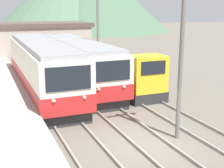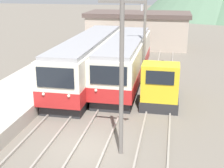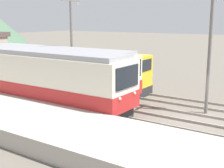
# 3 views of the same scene
# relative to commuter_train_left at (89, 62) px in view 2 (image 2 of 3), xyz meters

# --- Properties ---
(ground_plane) EXTENTS (200.00, 200.00, 0.00)m
(ground_plane) POSITION_rel_commuter_train_left_xyz_m (2.60, -10.27, -1.71)
(ground_plane) COLOR #665E54
(track_left) EXTENTS (1.54, 60.00, 0.14)m
(track_left) POSITION_rel_commuter_train_left_xyz_m (0.00, -10.27, -1.64)
(track_left) COLOR gray
(track_left) RESTS_ON ground
(track_center) EXTENTS (1.54, 60.00, 0.14)m
(track_center) POSITION_rel_commuter_train_left_xyz_m (2.80, -10.27, -1.64)
(track_center) COLOR gray
(track_center) RESTS_ON ground
(track_right) EXTENTS (1.54, 60.00, 0.14)m
(track_right) POSITION_rel_commuter_train_left_xyz_m (5.80, -10.27, -1.64)
(track_right) COLOR gray
(track_right) RESTS_ON ground
(commuter_train_left) EXTENTS (2.84, 14.68, 3.68)m
(commuter_train_left) POSITION_rel_commuter_train_left_xyz_m (0.00, 0.00, 0.00)
(commuter_train_left) COLOR #28282B
(commuter_train_left) RESTS_ON ground
(commuter_train_center) EXTENTS (2.84, 13.58, 3.55)m
(commuter_train_center) POSITION_rel_commuter_train_left_xyz_m (2.80, 0.79, -0.05)
(commuter_train_center) COLOR #28282B
(commuter_train_center) RESTS_ON ground
(shunting_locomotive) EXTENTS (2.40, 5.06, 3.00)m
(shunting_locomotive) POSITION_rel_commuter_train_left_xyz_m (5.80, -3.12, -0.50)
(shunting_locomotive) COLOR #28282B
(shunting_locomotive) RESTS_ON ground
(catenary_mast_near) EXTENTS (2.00, 0.20, 7.34)m
(catenary_mast_near) POSITION_rel_commuter_train_left_xyz_m (4.31, -10.29, 2.28)
(catenary_mast_near) COLOR slate
(catenary_mast_near) RESTS_ON ground
(catenary_mast_mid) EXTENTS (2.00, 0.20, 7.34)m
(catenary_mast_mid) POSITION_rel_commuter_train_left_xyz_m (4.31, 0.30, 2.28)
(catenary_mast_mid) COLOR slate
(catenary_mast_mid) RESTS_ON ground
(station_building) EXTENTS (12.60, 6.30, 4.25)m
(station_building) POSITION_rel_commuter_train_left_xyz_m (2.08, 15.73, 0.44)
(station_building) COLOR #AD9E8E
(station_building) RESTS_ON ground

